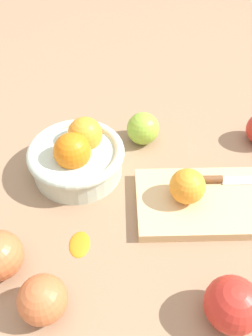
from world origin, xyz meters
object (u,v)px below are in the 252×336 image
orange_on_board (189,186)px  apple_front_left_2 (0,256)px  bowl (79,156)px  knife (229,180)px  cutting_board (203,201)px  apple_front_right (235,305)px  apple_front_left (45,300)px  apple_back_center (144,129)px

orange_on_board → apple_front_left_2: size_ratio=0.82×
bowl → apple_front_left_2: size_ratio=2.40×
knife → apple_front_left_2: apple_front_left_2 is taller
apple_front_left_2 → cutting_board: bearing=25.9°
cutting_board → apple_front_right: bearing=-82.6°
bowl → knife: size_ratio=1.21×
apple_front_right → bowl: bearing=134.8°
apple_front_left → apple_front_left_2: size_ratio=0.92×
orange_on_board → apple_front_right: (0.06, -0.20, -0.01)m
knife → apple_front_left: 0.39m
apple_front_right → apple_front_left_2: size_ratio=1.03×
apple_front_right → apple_front_left_2: apple_front_right is taller
cutting_board → apple_back_center: apple_back_center is taller
apple_front_left_2 → apple_back_center: apple_front_left_2 is taller
orange_on_board → apple_front_left_2: orange_on_board is taller
cutting_board → knife: bearing=41.5°
apple_front_left_2 → apple_front_right: bearing=-7.6°
apple_front_right → apple_front_left_2: 0.35m
cutting_board → apple_front_left_2: apple_front_left_2 is taller
knife → apple_front_left: (-0.29, -0.26, 0.01)m
apple_front_right → orange_on_board: bearing=105.9°
knife → apple_back_center: apple_back_center is taller
bowl → apple_back_center: size_ratio=2.70×
bowl → apple_front_left_2: (-0.08, -0.22, -0.00)m
knife → apple_front_right: (-0.02, -0.25, 0.02)m
knife → apple_back_center: (-0.17, 0.12, 0.01)m
bowl → apple_front_left: bearing=-89.6°
orange_on_board → apple_back_center: size_ratio=0.92×
orange_on_board → knife: 0.10m
apple_front_left_2 → apple_back_center: bearing=57.6°
orange_on_board → apple_back_center: 0.19m
orange_on_board → apple_back_center: orange_on_board is taller
apple_front_left → apple_back_center: (0.12, 0.39, -0.00)m
apple_back_center → apple_front_left_2: bearing=-122.4°
bowl → apple_front_left_2: bearing=-110.3°
orange_on_board → apple_front_left_2: bearing=-152.0°
orange_on_board → apple_back_center: (-0.09, 0.17, -0.02)m
cutting_board → apple_front_left_2: size_ratio=3.04×
knife → cutting_board: bearing=-138.5°
cutting_board → apple_front_right: 0.21m
cutting_board → orange_on_board: bearing=-176.7°
cutting_board → orange_on_board: 0.05m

